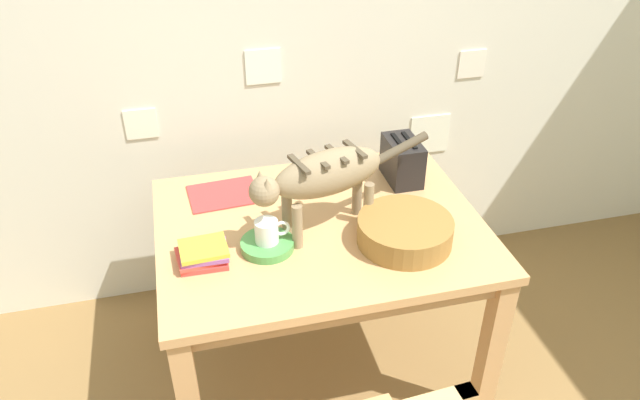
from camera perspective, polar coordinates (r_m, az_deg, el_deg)
The scene contains 9 objects.
wall_rear at distance 2.60m, azimuth -3.54°, elevation 16.16°, with size 5.05×0.11×2.50m.
dining_table at distance 2.27m, azimuth 0.00°, elevation -4.02°, with size 1.16×0.91×0.73m.
cat at distance 2.06m, azimuth 0.36°, elevation 2.20°, with size 0.67×0.24×0.31m.
saucer_bowl at distance 2.09m, azimuth -4.91°, elevation -4.17°, with size 0.18×0.18×0.03m, color #499648.
coffee_mug at distance 2.06m, azimuth -4.88°, elevation -2.91°, with size 0.12×0.08×0.08m.
magazine at distance 2.40m, azimuth -8.93°, elevation 0.53°, with size 0.26×0.20×0.01m, color red.
book_stack at distance 2.06m, azimuth -10.80°, elevation -4.95°, with size 0.18×0.14×0.06m.
wicker_basket at distance 2.12m, azimuth 7.89°, elevation -2.84°, with size 0.33×0.33×0.09m.
toaster at distance 2.45m, azimuth 7.64°, elevation 3.66°, with size 0.12×0.20×0.18m.
Camera 1 is at (-0.45, -0.23, 2.01)m, focal length 34.47 mm.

